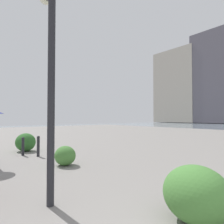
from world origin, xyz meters
The scene contains 8 objects.
building_annex centered at (25.30, -62.57, 13.61)m, with size 12.66×14.56×27.23m.
building_highrise centered at (38.28, -62.90, 12.40)m, with size 15.02×15.58×24.80m.
lamppost centered at (3.52, 0.54, 2.86)m, with size 0.98×0.28×4.34m.
bollard_near centered at (8.40, -0.86, 0.46)m, with size 0.13×0.13×0.89m.
bollard_mid centered at (9.07, -0.42, 0.42)m, with size 0.13×0.13×0.81m.
shrub_low centered at (6.24, -1.07, 0.34)m, with size 0.80×0.72×0.68m.
shrub_round centered at (1.45, -1.03, 0.46)m, with size 1.07×0.97×0.91m.
shrub_wide centered at (10.13, -0.82, 0.45)m, with size 1.05×0.94×0.89m.
Camera 1 is at (-0.15, 2.01, 1.68)m, focal length 31.38 mm.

